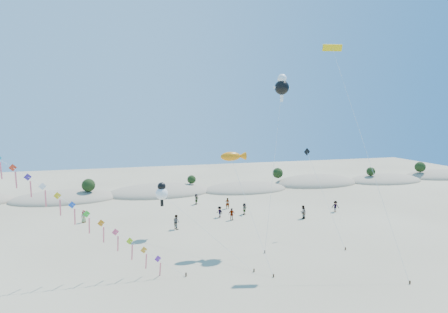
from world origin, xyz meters
TOP-DOWN VIEW (x-y plane):
  - dune_ridge at (1.06, 45.14)m, footprint 145.30×11.49m
  - fish_kite at (5.05, 15.74)m, footprint 2.81×9.08m
  - cartoon_kite_low at (-2.04, 21.56)m, footprint 7.78×13.58m
  - cartoon_kite_high at (11.40, 17.62)m, footprint 4.83×5.70m
  - parafoil_kite at (15.11, 12.92)m, footprint 3.05×10.85m
  - dark_kite at (15.65, 16.74)m, footprint 1.43×7.61m
  - beachgoers at (9.08, 27.16)m, footprint 36.58×13.31m

SIDE VIEW (x-z plane):
  - dune_ridge at x=1.06m, z-range -2.67..2.90m
  - beachgoers at x=9.08m, z-range -0.08..1.78m
  - cartoon_kite_low at x=-2.04m, z-range 2.03..8.49m
  - dark_kite at x=15.65m, z-range 2.05..12.44m
  - fish_kite at x=5.05m, z-range 4.73..15.22m
  - cartoon_kite_high at x=11.40m, z-range 8.17..27.21m
  - parafoil_kite at x=15.11m, z-range 9.93..31.71m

